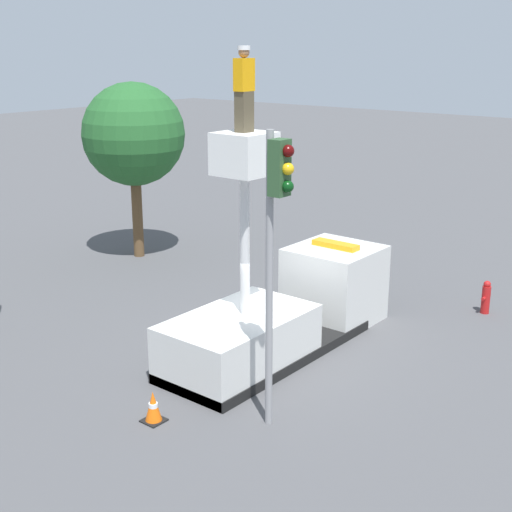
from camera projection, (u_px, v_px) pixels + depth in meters
name	position (u px, v px, depth m)	size (l,w,h in m)	color
ground_plane	(268.00, 354.00, 17.09)	(120.00, 120.00, 0.00)	#4C4C4F
bucket_truck	(284.00, 310.00, 17.30)	(6.81, 2.17, 5.37)	black
worker	(244.00, 89.00, 14.68)	(0.40, 0.26, 1.75)	brown
traffic_light_pole	(276.00, 225.00, 12.76)	(0.34, 0.57, 5.72)	gray
fire_hydrant	(486.00, 297.00, 19.57)	(0.47, 0.23, 0.94)	red
traffic_cone_rear	(153.00, 407.00, 13.96)	(0.42, 0.42, 0.64)	black
tree_left_bg	(133.00, 135.00, 23.82)	(3.45, 3.45, 5.97)	brown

